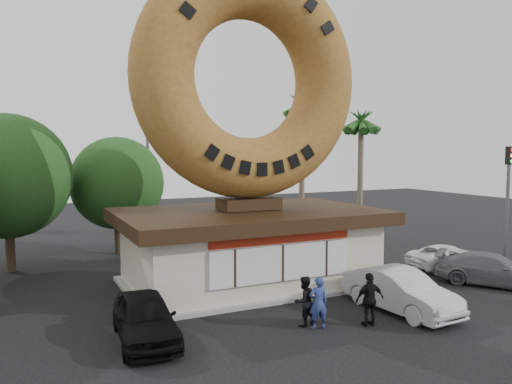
{
  "coord_description": "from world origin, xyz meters",
  "views": [
    {
      "loc": [
        -9.12,
        -13.63,
        5.9
      ],
      "look_at": [
        -0.62,
        4.0,
        4.24
      ],
      "focal_mm": 35.0,
      "sensor_mm": 36.0,
      "label": 1
    }
  ],
  "objects_px": {
    "person_right": "(370,299)",
    "car_grey": "(493,270)",
    "giant_donut": "(249,79)",
    "street_lamp": "(150,173)",
    "car_white": "(449,257)",
    "person_center": "(304,301)",
    "donut_shop": "(249,244)",
    "car_silver": "(400,291)",
    "traffic_signal": "(508,189)",
    "person_left": "(318,303)",
    "car_black": "(145,318)"
  },
  "relations": [
    {
      "from": "person_right",
      "to": "car_grey",
      "type": "relative_size",
      "value": 0.38
    },
    {
      "from": "giant_donut",
      "to": "street_lamp",
      "type": "xyz_separation_m",
      "value": [
        -1.86,
        10.0,
        -4.43
      ]
    },
    {
      "from": "street_lamp",
      "to": "car_white",
      "type": "xyz_separation_m",
      "value": [
        11.98,
        -11.8,
        -3.89
      ]
    },
    {
      "from": "car_grey",
      "to": "car_white",
      "type": "relative_size",
      "value": 1.11
    },
    {
      "from": "person_right",
      "to": "car_grey",
      "type": "height_order",
      "value": "person_right"
    },
    {
      "from": "giant_donut",
      "to": "person_center",
      "type": "xyz_separation_m",
      "value": [
        -0.57,
        -5.62,
        -8.07
      ]
    },
    {
      "from": "car_grey",
      "to": "donut_shop",
      "type": "bearing_deg",
      "value": 118.23
    },
    {
      "from": "donut_shop",
      "to": "car_silver",
      "type": "xyz_separation_m",
      "value": [
        3.35,
        -5.88,
        -1.0
      ]
    },
    {
      "from": "person_right",
      "to": "person_center",
      "type": "bearing_deg",
      "value": -20.43
    },
    {
      "from": "giant_donut",
      "to": "traffic_signal",
      "type": "bearing_deg",
      "value": -8.17
    },
    {
      "from": "donut_shop",
      "to": "person_left",
      "type": "relative_size",
      "value": 6.42
    },
    {
      "from": "traffic_signal",
      "to": "car_silver",
      "type": "bearing_deg",
      "value": -159.93
    },
    {
      "from": "donut_shop",
      "to": "person_right",
      "type": "xyz_separation_m",
      "value": [
        1.4,
        -6.57,
        -0.86
      ]
    },
    {
      "from": "donut_shop",
      "to": "traffic_signal",
      "type": "bearing_deg",
      "value": -8.1
    },
    {
      "from": "person_right",
      "to": "car_silver",
      "type": "distance_m",
      "value": 2.07
    },
    {
      "from": "giant_donut",
      "to": "person_center",
      "type": "height_order",
      "value": "giant_donut"
    },
    {
      "from": "person_right",
      "to": "car_black",
      "type": "relative_size",
      "value": 0.42
    },
    {
      "from": "person_left",
      "to": "car_grey",
      "type": "bearing_deg",
      "value": -160.48
    },
    {
      "from": "street_lamp",
      "to": "car_black",
      "type": "xyz_separation_m",
      "value": [
        -3.83,
        -14.63,
        -3.75
      ]
    },
    {
      "from": "car_silver",
      "to": "car_white",
      "type": "height_order",
      "value": "car_silver"
    },
    {
      "from": "traffic_signal",
      "to": "car_grey",
      "type": "relative_size",
      "value": 1.3
    },
    {
      "from": "donut_shop",
      "to": "person_left",
      "type": "xyz_separation_m",
      "value": [
        -0.3,
        -6.06,
        -0.89
      ]
    },
    {
      "from": "car_black",
      "to": "car_grey",
      "type": "distance_m",
      "value": 15.18
    },
    {
      "from": "giant_donut",
      "to": "car_grey",
      "type": "xyz_separation_m",
      "value": [
        9.49,
        -4.88,
        -8.23
      ]
    },
    {
      "from": "donut_shop",
      "to": "car_white",
      "type": "distance_m",
      "value": 10.34
    },
    {
      "from": "street_lamp",
      "to": "car_silver",
      "type": "distance_m",
      "value": 17.14
    },
    {
      "from": "traffic_signal",
      "to": "car_white",
      "type": "xyz_separation_m",
      "value": [
        -3.88,
        0.21,
        -3.28
      ]
    },
    {
      "from": "street_lamp",
      "to": "car_grey",
      "type": "bearing_deg",
      "value": -52.67
    },
    {
      "from": "person_center",
      "to": "car_grey",
      "type": "height_order",
      "value": "person_center"
    },
    {
      "from": "person_left",
      "to": "person_center",
      "type": "bearing_deg",
      "value": -47.34
    },
    {
      "from": "traffic_signal",
      "to": "giant_donut",
      "type": "bearing_deg",
      "value": 171.83
    },
    {
      "from": "giant_donut",
      "to": "person_left",
      "type": "relative_size",
      "value": 5.85
    },
    {
      "from": "street_lamp",
      "to": "person_center",
      "type": "bearing_deg",
      "value": -85.3
    },
    {
      "from": "person_left",
      "to": "car_white",
      "type": "height_order",
      "value": "person_left"
    },
    {
      "from": "traffic_signal",
      "to": "person_center",
      "type": "xyz_separation_m",
      "value": [
        -14.57,
        -3.61,
        -3.03
      ]
    },
    {
      "from": "car_grey",
      "to": "car_white",
      "type": "bearing_deg",
      "value": 43.85
    },
    {
      "from": "person_center",
      "to": "car_black",
      "type": "bearing_deg",
      "value": -22.91
    },
    {
      "from": "car_black",
      "to": "donut_shop",
      "type": "bearing_deg",
      "value": 43.75
    },
    {
      "from": "person_center",
      "to": "street_lamp",
      "type": "bearing_deg",
      "value": -97.27
    },
    {
      "from": "giant_donut",
      "to": "person_center",
      "type": "relative_size",
      "value": 6.08
    },
    {
      "from": "car_grey",
      "to": "car_black",
      "type": "bearing_deg",
      "value": 144.42
    },
    {
      "from": "car_white",
      "to": "street_lamp",
      "type": "bearing_deg",
      "value": 47.71
    },
    {
      "from": "person_left",
      "to": "person_center",
      "type": "distance_m",
      "value": 0.53
    },
    {
      "from": "car_grey",
      "to": "car_silver",
      "type": "bearing_deg",
      "value": 154.77
    },
    {
      "from": "car_black",
      "to": "car_silver",
      "type": "relative_size",
      "value": 0.92
    },
    {
      "from": "giant_donut",
      "to": "street_lamp",
      "type": "relative_size",
      "value": 1.28
    },
    {
      "from": "donut_shop",
      "to": "car_white",
      "type": "bearing_deg",
      "value": -10.01
    },
    {
      "from": "traffic_signal",
      "to": "person_right",
      "type": "bearing_deg",
      "value": -160.03
    },
    {
      "from": "traffic_signal",
      "to": "person_left",
      "type": "distance_m",
      "value": 15.17
    },
    {
      "from": "donut_shop",
      "to": "person_right",
      "type": "relative_size",
      "value": 6.21
    }
  ]
}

